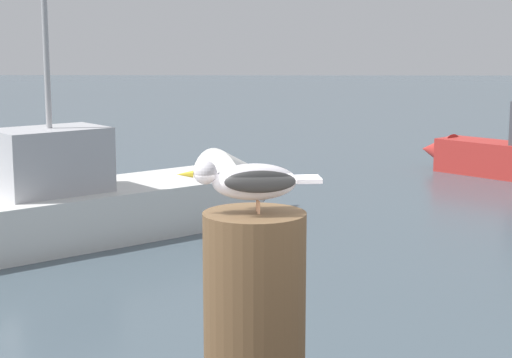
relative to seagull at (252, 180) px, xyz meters
The scene contains 2 objects.
seagull is the anchor object (origin of this frame).
boat_white 10.32m from the seagull, 101.02° to the left, with size 5.73×5.16×4.77m.
Camera 1 is at (0.61, -2.72, 2.86)m, focal length 58.44 mm.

